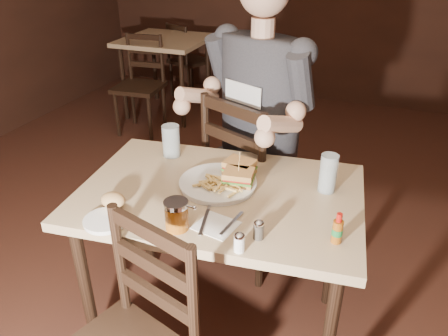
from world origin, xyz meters
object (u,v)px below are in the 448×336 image
(chair_far, at_px, (258,181))
(dinner_plate, at_px, (218,184))
(main_table, at_px, (220,209))
(syrup_dispenser, at_px, (177,215))
(glass_left, at_px, (171,141))
(diner, at_px, (255,85))
(bg_chair_far, at_px, (190,61))
(hot_sauce, at_px, (338,228))
(bg_chair_near, at_px, (139,87))
(bg_table, at_px, (165,47))
(glass_right, at_px, (328,173))
(side_plate, at_px, (106,221))

(chair_far, distance_m, dinner_plate, 0.62)
(main_table, distance_m, syrup_dispenser, 0.32)
(dinner_plate, distance_m, glass_left, 0.36)
(diner, height_order, dinner_plate, diner)
(bg_chair_far, height_order, diner, diner)
(hot_sauce, height_order, syrup_dispenser, hot_sauce)
(glass_left, bearing_deg, bg_chair_near, 125.90)
(chair_far, distance_m, hot_sauce, 0.95)
(bg_table, distance_m, glass_right, 3.05)
(main_table, relative_size, chair_far, 1.20)
(bg_chair_near, distance_m, diner, 2.17)
(glass_right, relative_size, side_plate, 1.03)
(side_plate, bearing_deg, syrup_dispenser, 14.17)
(main_table, height_order, diner, diner)
(hot_sauce, relative_size, side_plate, 0.74)
(bg_chair_near, height_order, glass_left, glass_left)
(diner, xyz_separation_m, side_plate, (-0.27, -0.88, -0.27))
(chair_far, xyz_separation_m, glass_left, (-0.32, -0.37, 0.34))
(main_table, distance_m, diner, 0.65)
(bg_chair_near, bearing_deg, side_plate, -66.12)
(main_table, xyz_separation_m, diner, (-0.03, 0.53, 0.37))
(bg_chair_near, relative_size, glass_right, 5.54)
(glass_left, relative_size, side_plate, 0.97)
(bg_chair_far, distance_m, side_plate, 3.63)
(diner, bearing_deg, main_table, -63.59)
(main_table, xyz_separation_m, bg_chair_far, (-1.57, 3.03, -0.27))
(bg_chair_near, xyz_separation_m, dinner_plate, (1.55, -1.90, 0.34))
(hot_sauce, xyz_separation_m, syrup_dispenser, (-0.53, -0.12, -0.00))
(main_table, xyz_separation_m, bg_table, (-1.57, 2.48, -0.00))
(dinner_plate, distance_m, side_plate, 0.48)
(glass_right, height_order, syrup_dispenser, glass_right)
(main_table, relative_size, hot_sauce, 10.52)
(glass_left, bearing_deg, diner, 46.98)
(chair_far, bearing_deg, bg_chair_far, -34.30)
(main_table, relative_size, bg_chair_far, 1.45)
(diner, bearing_deg, hot_sauce, -30.21)
(main_table, bearing_deg, glass_right, 21.75)
(main_table, xyz_separation_m, bg_chair_near, (-1.57, 1.93, -0.24))
(hot_sauce, bearing_deg, syrup_dispenser, -166.98)
(hot_sauce, bearing_deg, main_table, 161.42)
(bg_table, bearing_deg, main_table, -57.73)
(glass_right, distance_m, syrup_dispenser, 0.63)
(dinner_plate, distance_m, glass_right, 0.44)
(bg_chair_near, distance_m, glass_left, 2.16)
(diner, bearing_deg, bg_chair_near, 160.91)
(dinner_plate, relative_size, glass_left, 2.08)
(glass_left, bearing_deg, bg_chair_far, 113.80)
(main_table, relative_size, dinner_plate, 3.88)
(bg_table, relative_size, side_plate, 5.26)
(glass_left, distance_m, syrup_dispenser, 0.57)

